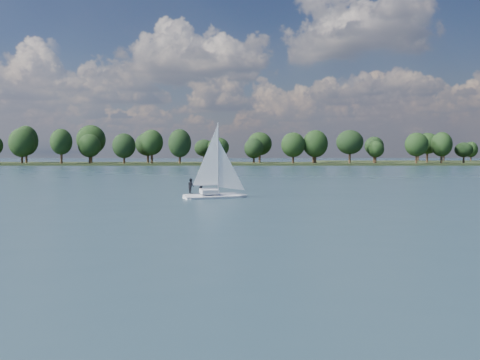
% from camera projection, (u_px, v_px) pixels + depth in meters
% --- Properties ---
extents(ground, '(700.00, 700.00, 0.00)m').
position_uv_depth(ground, '(202.00, 177.00, 113.71)').
color(ground, '#233342').
rests_on(ground, ground).
extents(far_shore, '(660.00, 40.00, 1.50)m').
position_uv_depth(far_shore, '(220.00, 164.00, 225.55)').
color(far_shore, black).
rests_on(far_shore, ground).
extents(sailboat, '(6.99, 4.39, 8.93)m').
position_uv_depth(sailboat, '(212.00, 176.00, 60.18)').
color(sailboat, silver).
rests_on(sailboat, ground).
extents(treeline, '(562.45, 74.17, 18.03)m').
position_uv_depth(treeline, '(218.00, 145.00, 221.18)').
color(treeline, black).
rests_on(treeline, ground).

